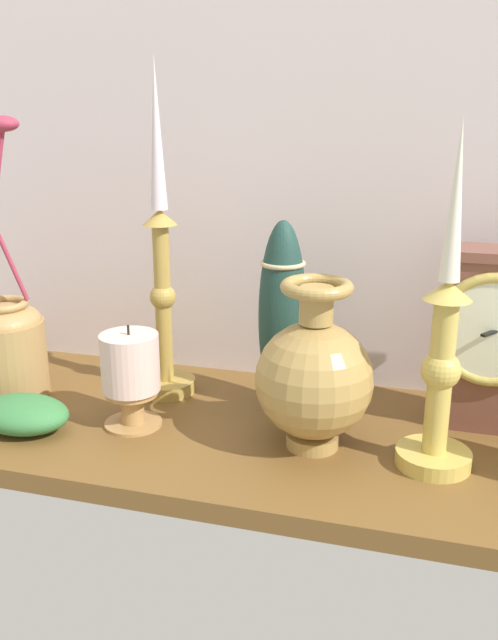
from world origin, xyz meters
TOP-DOWN VIEW (x-y plane):
  - ground_plane at (0.00, 0.00)cm, footprint 100.00×36.00cm
  - back_wall at (0.00, 18.50)cm, footprint 120.00×2.00cm
  - mantel_clock at (30.56, 8.13)cm, footprint 13.94×9.06cm
  - candlestick_tall_left at (-11.82, 7.48)cm, footprint 8.18×8.18cm
  - candlestick_tall_center at (24.97, -3.73)cm, footprint 8.40×8.40cm
  - brass_vase_bulbous at (11.10, -3.02)cm, footprint 13.70×13.70cm
  - brass_vase_jar at (-32.12, 0.62)cm, footprint 10.94×10.39cm
  - pillar_candle_front at (-11.70, -3.65)cm, footprint 7.24×7.24cm
  - tall_ceramic_vase at (4.81, 7.27)cm, footprint 6.12×6.12cm
  - ivy_sprig at (-24.07, -8.77)cm, footprint 11.96×8.37cm

SIDE VIEW (x-z plane):
  - ground_plane at x=0.00cm, z-range -2.40..0.00cm
  - ivy_sprig at x=-24.07cm, z-range 0.00..4.37cm
  - pillar_candle_front at x=-11.70cm, z-range 0.43..13.64cm
  - brass_vase_jar at x=-32.12cm, z-range -10.23..27.14cm
  - brass_vase_bulbous at x=11.10cm, z-range -1.24..18.98cm
  - mantel_clock at x=30.56cm, z-range 0.51..23.05cm
  - candlestick_tall_center at x=24.97cm, z-range -6.39..31.28cm
  - tall_ceramic_vase at x=4.81cm, z-range 0.15..25.14cm
  - candlestick_tall_left at x=-11.82cm, z-range -6.55..38.07cm
  - back_wall at x=0.00cm, z-range 0.00..65.00cm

